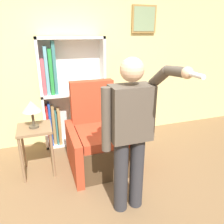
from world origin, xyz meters
name	(u,v)px	position (x,y,z in m)	size (l,w,h in m)	color
ground_plane	(98,223)	(0.00, 0.00, 0.00)	(14.00, 14.00, 0.00)	brown
wall_back	(64,61)	(0.01, 2.03, 1.40)	(8.00, 0.11, 2.80)	#DBCC84
bookcase	(66,95)	(-0.02, 1.87, 0.87)	(1.05, 0.28, 1.79)	white
armchair	(98,141)	(0.30, 1.06, 0.37)	(0.83, 0.91, 1.19)	#4C3823
person_standing	(130,131)	(0.39, 0.12, 0.94)	(0.56, 0.78, 1.65)	#2D2D33
side_table	(35,136)	(-0.54, 1.13, 0.55)	(0.43, 0.43, 0.68)	#846647
table_lamp	(31,108)	(-0.54, 1.13, 0.95)	(0.24, 0.24, 0.36)	#4C4233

